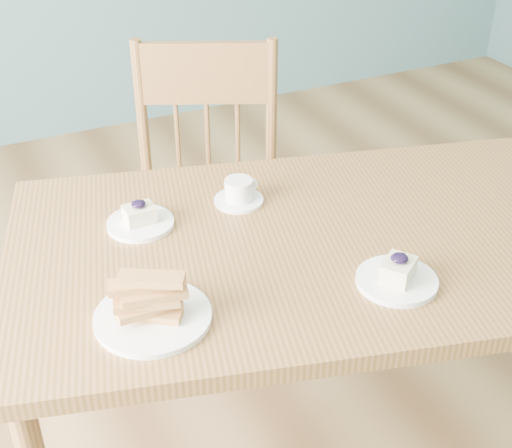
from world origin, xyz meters
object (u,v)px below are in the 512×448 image
object	(u,v)px
dining_chair	(208,204)
cheesecake_plate_far	(140,219)
cheesecake_plate_near	(397,276)
dining_table	(315,263)
coffee_cup	(239,193)
biscotti_plate	(152,306)

from	to	relation	value
dining_chair	cheesecake_plate_far	size ratio (longest dim) A/B	6.24
dining_chair	cheesecake_plate_near	size ratio (longest dim) A/B	5.77
dining_chair	cheesecake_plate_near	bearing A→B (deg)	-59.97
dining_table	coffee_cup	size ratio (longest dim) A/B	12.74
dining_table	cheesecake_plate_near	distance (m)	0.25
cheesecake_plate_near	cheesecake_plate_far	xyz separation A→B (m)	(-0.40, 0.44, -0.00)
dining_chair	cheesecake_plate_near	xyz separation A→B (m)	(0.08, -0.84, 0.26)
cheesecake_plate_near	coffee_cup	bearing A→B (deg)	109.61
dining_chair	biscotti_plate	distance (m)	0.88
cheesecake_plate_near	biscotti_plate	distance (m)	0.50
dining_chair	cheesecake_plate_far	xyz separation A→B (m)	(-0.32, -0.40, 0.26)
dining_table	coffee_cup	xyz separation A→B (m)	(-0.09, 0.22, 0.10)
cheesecake_plate_near	biscotti_plate	size ratio (longest dim) A/B	0.74
biscotti_plate	coffee_cup	bearing A→B (deg)	45.00
dining_chair	cheesecake_plate_far	bearing A→B (deg)	-104.27
cheesecake_plate_far	coffee_cup	bearing A→B (deg)	0.02
dining_chair	coffee_cup	distance (m)	0.49
dining_table	biscotti_plate	xyz separation A→B (m)	(-0.42, -0.11, 0.11)
dining_table	coffee_cup	bearing A→B (deg)	127.50
dining_chair	cheesecake_plate_near	distance (m)	0.88
coffee_cup	cheesecake_plate_far	bearing A→B (deg)	172.16
cheesecake_plate_near	cheesecake_plate_far	world-z (taller)	cheesecake_plate_near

